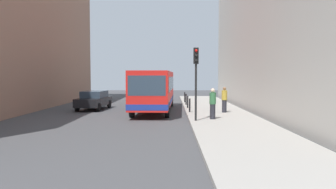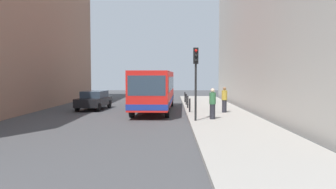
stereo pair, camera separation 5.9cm
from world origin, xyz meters
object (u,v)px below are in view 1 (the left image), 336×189
at_px(traffic_light, 196,70).
at_px(bollard_mid, 188,102).
at_px(car_beside_bus, 94,100).
at_px(pedestrian_near_signal, 213,104).
at_px(bus, 155,88).
at_px(bollard_far, 186,99).
at_px(bollard_near, 190,105).
at_px(pedestrian_mid_sidewalk, 224,100).
at_px(bollard_farthest, 185,97).

relative_size(traffic_light, bollard_mid, 4.32).
relative_size(car_beside_bus, pedestrian_near_signal, 2.51).
relative_size(bus, car_beside_bus, 2.45).
xyz_separation_m(bus, bollard_far, (2.55, 3.77, -1.10)).
distance_m(bollard_near, bollard_mid, 2.92).
distance_m(traffic_light, bollard_near, 5.01).
bearing_deg(pedestrian_near_signal, bollard_near, 99.87).
xyz_separation_m(bus, bollard_mid, (2.55, 0.85, -1.10)).
distance_m(bollard_mid, bollard_far, 2.92).
xyz_separation_m(car_beside_bus, pedestrian_mid_sidewalk, (9.84, -3.34, 0.25)).
height_order(bus, bollard_farthest, bus).
xyz_separation_m(bollard_mid, pedestrian_mid_sidewalk, (2.38, -3.12, 0.41)).
relative_size(bollard_far, pedestrian_near_signal, 0.53).
height_order(bollard_near, bollard_mid, same).
relative_size(bollard_near, bollard_far, 1.00).
relative_size(bus, bollard_near, 11.68).
distance_m(bollard_mid, pedestrian_near_signal, 6.76).
bearing_deg(traffic_light, pedestrian_mid_sidewalk, 61.51).
bearing_deg(bollard_near, traffic_light, -88.70).
xyz_separation_m(traffic_light, bollard_mid, (-0.10, 7.32, -2.38)).
bearing_deg(pedestrian_near_signal, bollard_farthest, 88.11).
xyz_separation_m(pedestrian_near_signal, pedestrian_mid_sidewalk, (1.25, 3.53, -0.02)).
xyz_separation_m(car_beside_bus, bollard_farthest, (7.46, 5.62, -0.16)).
bearing_deg(bollard_mid, traffic_light, -89.22).
relative_size(car_beside_bus, bollard_far, 4.76).
height_order(bus, pedestrian_mid_sidewalk, bus).
distance_m(bus, bollard_far, 4.69).
distance_m(traffic_light, bollard_farthest, 13.38).
relative_size(bollard_near, bollard_mid, 1.00).
bearing_deg(bollard_far, bollard_farthest, 90.00).
bearing_deg(pedestrian_mid_sidewalk, pedestrian_near_signal, -145.15).
bearing_deg(pedestrian_mid_sidewalk, bollard_near, 139.56).
height_order(traffic_light, bollard_mid, traffic_light).
distance_m(bollard_farthest, pedestrian_near_signal, 12.55).
distance_m(car_beside_bus, traffic_light, 10.91).
bearing_deg(car_beside_bus, bollard_near, 161.41).
bearing_deg(bollard_far, pedestrian_mid_sidewalk, -68.46).
height_order(bollard_far, pedestrian_mid_sidewalk, pedestrian_mid_sidewalk).
bearing_deg(bollard_mid, pedestrian_near_signal, -80.30).
xyz_separation_m(bollard_far, pedestrian_mid_sidewalk, (2.38, -6.04, 0.41)).
height_order(car_beside_bus, bollard_far, car_beside_bus).
bearing_deg(car_beside_bus, bus, 171.92).
bearing_deg(traffic_light, bollard_farthest, 90.44).
height_order(bus, bollard_far, bus).
bearing_deg(pedestrian_mid_sidewalk, bollard_mid, 91.68).
bearing_deg(car_beside_bus, bollard_mid, -177.44).
height_order(car_beside_bus, bollard_farthest, car_beside_bus).
height_order(bus, car_beside_bus, bus).
relative_size(bollard_near, bollard_farthest, 1.00).
height_order(bollard_near, bollard_far, same).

